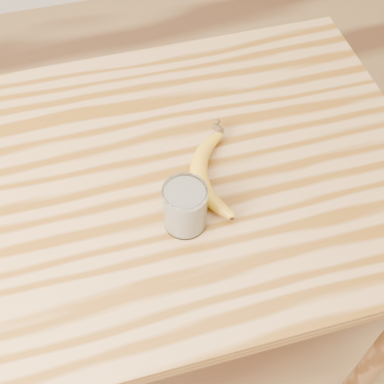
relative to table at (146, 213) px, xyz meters
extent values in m
plane|color=#9D7340|center=(0.00, 0.00, -0.77)|extent=(4.00, 4.00, 0.00)
cube|color=#B88449|center=(0.00, 0.00, 0.11)|extent=(1.20, 0.80, 0.04)
cylinder|color=brown|center=(0.54, 0.34, -0.34)|extent=(0.06, 0.06, 0.86)
cylinder|color=white|center=(0.06, -0.13, 0.18)|extent=(0.08, 0.08, 0.10)
torus|color=white|center=(0.06, -0.13, 0.23)|extent=(0.08, 0.08, 0.00)
cylinder|color=beige|center=(0.06, -0.13, 0.18)|extent=(0.08, 0.08, 0.09)
camera|label=1|loc=(-0.08, -0.68, 1.01)|focal=50.00mm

